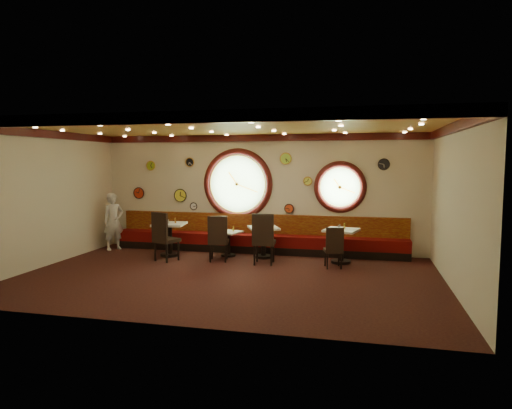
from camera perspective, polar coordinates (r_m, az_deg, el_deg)
The scene contains 49 objects.
floor at distance 9.94m, azimuth -3.55°, elevation -9.01°, with size 9.00×6.00×0.00m, color black.
ceiling at distance 9.66m, azimuth -3.67°, elevation 9.71°, with size 9.00×6.00×0.02m, color gold.
wall_back at distance 12.56m, azimuth 0.37°, elevation 1.42°, with size 9.00×0.02×3.20m, color beige.
wall_front at distance 6.87m, azimuth -10.89°, elevation -2.00°, with size 9.00×0.02×3.20m, color beige.
wall_left at distance 11.79m, azimuth -25.04°, elevation 0.65°, with size 0.02×6.00×3.20m, color beige.
wall_right at distance 9.41m, azimuth 23.62°, elevation -0.38°, with size 0.02×6.00×3.20m, color beige.
molding_back at distance 12.50m, azimuth 0.32°, elevation 8.33°, with size 9.00×0.10×0.18m, color #3C0C0A.
molding_front at distance 6.89m, azimuth -10.95°, elevation 10.60°, with size 9.00×0.10×0.18m, color #3C0C0A.
molding_left at distance 11.74m, azimuth -25.14°, elevation 8.01°, with size 0.10×6.00×0.18m, color #3C0C0A.
molding_right at distance 9.38m, azimuth 23.67°, elevation 8.84°, with size 0.10×6.00×0.18m, color #3C0C0A.
banquette_base at distance 12.49m, azimuth 0.08°, elevation -5.55°, with size 8.00×0.55×0.20m, color black.
banquette_seat at distance 12.44m, azimuth 0.08°, elevation -4.42°, with size 8.00×0.55×0.30m, color #540707.
banquette_back at distance 12.59m, azimuth 0.30°, elevation -2.46°, with size 8.00×0.10×0.55m, color #5E0B07.
porthole_left_glass at distance 12.69m, azimuth -2.28°, elevation 2.59°, with size 1.66×1.66×0.02m, color #87BF73.
porthole_left_frame at distance 12.68m, azimuth -2.30°, elevation 2.58°, with size 1.98×1.98×0.18m, color #3C0C0A.
porthole_left_ring at distance 12.65m, azimuth -2.34°, elevation 2.58°, with size 1.61×1.61×0.03m, color gold.
porthole_right_glass at distance 12.24m, azimuth 10.46°, elevation 2.16°, with size 1.10×1.10×0.02m, color #87BF73.
porthole_right_frame at distance 12.23m, azimuth 10.45°, elevation 2.16°, with size 1.38×1.38×0.18m, color #3C0C0A.
porthole_right_ring at distance 12.20m, azimuth 10.45°, elevation 2.15°, with size 1.09×1.09×0.03m, color gold.
wall_clock_0 at distance 13.24m, azimuth -9.43°, elevation 1.12°, with size 0.36×0.36×0.03m, color yellow.
wall_clock_1 at distance 13.57m, azimuth -13.00°, elevation 4.75°, with size 0.26×0.26×0.03m, color #93AD22.
wall_clock_2 at distance 13.09m, azimuth -8.27°, elevation 5.25°, with size 0.24×0.24×0.03m, color black.
wall_clock_3 at distance 12.27m, azimuth 6.49°, elevation 2.93°, with size 0.22×0.22×0.03m, color #D9E54C.
wall_clock_4 at distance 13.11m, azimuth -7.79°, elevation -0.22°, with size 0.20×0.20×0.03m, color white.
wall_clock_5 at distance 12.40m, azimuth 4.16°, elevation -0.50°, with size 0.24×0.24×0.03m, color red.
wall_clock_6 at distance 13.79m, azimuth -14.42°, elevation 1.40°, with size 0.32×0.32×0.03m, color red.
wall_clock_7 at distance 12.18m, azimuth 15.69°, elevation 4.86°, with size 0.28×0.28×0.03m, color black.
wall_clock_8 at distance 12.35m, azimuth 3.74°, elevation 5.75°, with size 0.30×0.30×0.03m, color #A2DF45.
table_a at distance 12.17m, azimuth -10.76°, elevation -3.79°, with size 0.90×0.90×0.87m.
table_b at distance 11.97m, azimuth -3.48°, elevation -4.52°, with size 0.74×0.74×0.66m.
table_c at distance 11.74m, azimuth 0.95°, elevation -4.24°, with size 0.96×0.96×0.80m.
table_d at distance 11.32m, azimuth 10.59°, elevation -4.58°, with size 0.92×0.92×0.84m.
chair_a at distance 11.51m, azimuth -11.52°, elevation -3.56°, with size 0.67×0.67×0.76m.
chair_b at distance 11.29m, azimuth -4.76°, elevation -3.88°, with size 0.57×0.57×0.71m.
chair_c at distance 10.90m, azimuth 0.94°, elevation -3.91°, with size 0.56×0.56×0.77m.
chair_d at distance 10.70m, azimuth 9.73°, elevation -5.00°, with size 0.49×0.49×0.60m.
condiment_a_salt at distance 12.14m, azimuth -11.09°, elevation -2.07°, with size 0.03×0.03×0.09m, color #BBBBC0.
condiment_b_salt at distance 12.01m, azimuth -3.66°, elevation -3.09°, with size 0.03×0.03×0.09m, color #BDBCC1.
condiment_c_salt at distance 11.78m, azimuth 0.48°, elevation -2.52°, with size 0.03×0.03×0.10m, color silver.
condiment_d_salt at distance 11.27m, azimuth 10.25°, elevation -2.79°, with size 0.03×0.03×0.09m, color silver.
condiment_a_pepper at distance 12.06m, azimuth -10.89°, elevation -2.09°, with size 0.04×0.04×0.10m, color silver.
condiment_b_pepper at distance 11.86m, azimuth -3.72°, elevation -3.21°, with size 0.03×0.03×0.09m, color silver.
condiment_c_pepper at distance 11.63m, azimuth 0.81°, elevation -2.65°, with size 0.03×0.03×0.09m, color silver.
condiment_d_pepper at distance 11.24m, azimuth 10.42°, elevation -2.77°, with size 0.04×0.04×0.11m, color silver.
condiment_a_bottle at distance 12.08m, azimuth -10.05°, elevation -1.97°, with size 0.04×0.04×0.14m, color gold.
condiment_b_bottle at distance 11.90m, azimuth -2.85°, elevation -3.03°, with size 0.04×0.04×0.14m, color gold.
condiment_c_bottle at distance 11.68m, azimuth 1.56°, elevation -2.45°, with size 0.05×0.05×0.15m, color yellow.
condiment_d_bottle at distance 11.34m, azimuth 10.99°, elevation -2.63°, with size 0.04×0.04×0.14m, color gold.
waiter at distance 13.39m, azimuth -17.37°, elevation -2.02°, with size 0.58×0.38×1.60m, color silver.
Camera 1 is at (2.80, -9.21, 2.48)m, focal length 32.00 mm.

